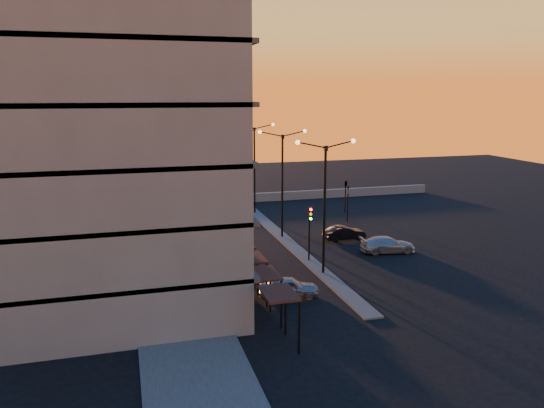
{
  "coord_description": "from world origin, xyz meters",
  "views": [
    {
      "loc": [
        -13.2,
        -33.32,
        12.56
      ],
      "look_at": [
        -1.91,
        6.55,
        3.85
      ],
      "focal_mm": 35.0,
      "sensor_mm": 36.0,
      "label": 1
    }
  ],
  "objects_px": {
    "traffic_light_main": "(310,225)",
    "car_wagon": "(388,245)",
    "car_hatchback": "(289,287)",
    "car_sedan": "(344,233)",
    "streetlamp_mid": "(282,175)"
  },
  "relations": [
    {
      "from": "traffic_light_main",
      "to": "car_sedan",
      "type": "height_order",
      "value": "traffic_light_main"
    },
    {
      "from": "traffic_light_main",
      "to": "car_sedan",
      "type": "relative_size",
      "value": 1.15
    },
    {
      "from": "car_sedan",
      "to": "traffic_light_main",
      "type": "bearing_deg",
      "value": 131.99
    },
    {
      "from": "car_hatchback",
      "to": "car_sedan",
      "type": "xyz_separation_m",
      "value": [
        8.63,
        11.24,
        -0.03
      ]
    },
    {
      "from": "car_wagon",
      "to": "car_sedan",
      "type": "bearing_deg",
      "value": 30.18
    },
    {
      "from": "car_hatchback",
      "to": "car_wagon",
      "type": "height_order",
      "value": "same"
    },
    {
      "from": "streetlamp_mid",
      "to": "car_wagon",
      "type": "xyz_separation_m",
      "value": [
        6.87,
        -6.5,
        -4.95
      ]
    },
    {
      "from": "streetlamp_mid",
      "to": "car_sedan",
      "type": "relative_size",
      "value": 2.58
    },
    {
      "from": "car_hatchback",
      "to": "car_sedan",
      "type": "height_order",
      "value": "car_hatchback"
    },
    {
      "from": "streetlamp_mid",
      "to": "car_sedan",
      "type": "height_order",
      "value": "streetlamp_mid"
    },
    {
      "from": "car_wagon",
      "to": "car_hatchback",
      "type": "bearing_deg",
      "value": 130.18
    },
    {
      "from": "streetlamp_mid",
      "to": "car_wagon",
      "type": "bearing_deg",
      "value": -43.43
    },
    {
      "from": "streetlamp_mid",
      "to": "traffic_light_main",
      "type": "height_order",
      "value": "streetlamp_mid"
    },
    {
      "from": "traffic_light_main",
      "to": "car_wagon",
      "type": "distance_m",
      "value": 7.26
    },
    {
      "from": "traffic_light_main",
      "to": "streetlamp_mid",
      "type": "bearing_deg",
      "value": 90.0
    }
  ]
}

